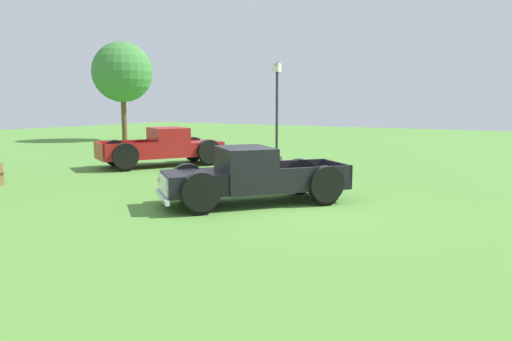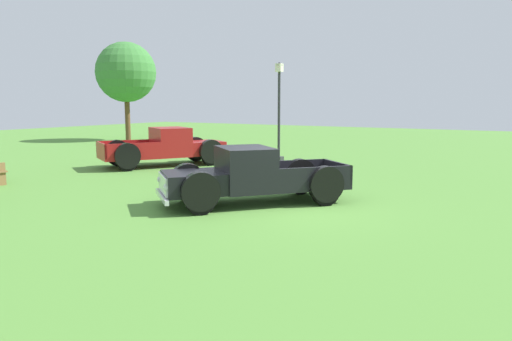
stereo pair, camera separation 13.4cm
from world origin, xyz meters
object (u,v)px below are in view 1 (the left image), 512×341
pickup_truck_foreground (243,177)px  oak_tree_east (122,72)px  pickup_truck_behind_left (170,147)px  lamp_post_far (277,110)px

pickup_truck_foreground → oak_tree_east: bearing=53.1°
pickup_truck_behind_left → oak_tree_east: (9.07, 12.03, 4.02)m
pickup_truck_foreground → pickup_truck_behind_left: bearing=53.4°
pickup_truck_foreground → lamp_post_far: 9.47m
lamp_post_far → oak_tree_east: (5.65, 15.43, 2.45)m
pickup_truck_foreground → lamp_post_far: lamp_post_far is taller
pickup_truck_behind_left → oak_tree_east: oak_tree_east is taller
pickup_truck_foreground → lamp_post_far: size_ratio=1.11×
pickup_truck_foreground → oak_tree_east: 24.13m
lamp_post_far → oak_tree_east: size_ratio=0.65×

